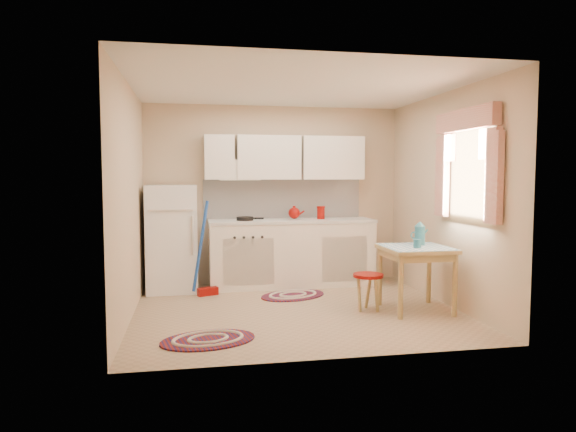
% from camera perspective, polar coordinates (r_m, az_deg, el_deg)
% --- Properties ---
extents(room_shell, '(3.64, 3.60, 2.52)m').
position_cam_1_polar(room_shell, '(5.99, 1.95, 5.22)').
color(room_shell, tan).
rests_on(room_shell, ground).
extents(fridge, '(0.65, 0.60, 1.40)m').
position_cam_1_polar(fridge, '(6.92, -12.74, -2.43)').
color(fridge, white).
rests_on(fridge, ground).
extents(broom, '(0.30, 0.21, 1.20)m').
position_cam_1_polar(broom, '(6.58, -8.96, -3.61)').
color(broom, '#1B48A8').
rests_on(broom, ground).
extents(base_cabinets, '(2.25, 0.60, 0.88)m').
position_cam_1_polar(base_cabinets, '(7.12, 0.39, -4.24)').
color(base_cabinets, white).
rests_on(base_cabinets, ground).
extents(countertop, '(2.27, 0.62, 0.04)m').
position_cam_1_polar(countertop, '(7.07, 0.40, -0.55)').
color(countertop, silver).
rests_on(countertop, base_cabinets).
extents(frying_pan, '(0.26, 0.26, 0.05)m').
position_cam_1_polar(frying_pan, '(6.92, -4.81, -0.30)').
color(frying_pan, black).
rests_on(frying_pan, countertop).
extents(red_kettle, '(0.18, 0.16, 0.18)m').
position_cam_1_polar(red_kettle, '(7.07, 0.69, 0.33)').
color(red_kettle, '#860904').
rests_on(red_kettle, countertop).
extents(red_canister, '(0.13, 0.13, 0.16)m').
position_cam_1_polar(red_canister, '(7.15, 3.67, 0.30)').
color(red_canister, '#860904').
rests_on(red_canister, countertop).
extents(table, '(0.72, 0.72, 0.72)m').
position_cam_1_polar(table, '(5.99, 14.00, -6.80)').
color(table, tan).
rests_on(table, ground).
extents(stool, '(0.44, 0.44, 0.42)m').
position_cam_1_polar(stool, '(5.90, 8.88, -8.38)').
color(stool, '#860904').
rests_on(stool, ground).
extents(coffee_pot, '(0.16, 0.14, 0.29)m').
position_cam_1_polar(coffee_pot, '(6.06, 14.43, -1.83)').
color(coffee_pot, '#286B7C').
rests_on(coffee_pot, table).
extents(mug, '(0.11, 0.11, 0.10)m').
position_cam_1_polar(mug, '(5.82, 14.17, -3.04)').
color(mug, '#286B7C').
rests_on(mug, table).
extents(rug_center, '(1.02, 0.85, 0.02)m').
position_cam_1_polar(rug_center, '(6.57, 0.55, -8.81)').
color(rug_center, maroon).
rests_on(rug_center, ground).
extents(rug_left, '(0.99, 0.76, 0.02)m').
position_cam_1_polar(rug_left, '(4.92, -8.88, -13.45)').
color(rug_left, maroon).
rests_on(rug_left, ground).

